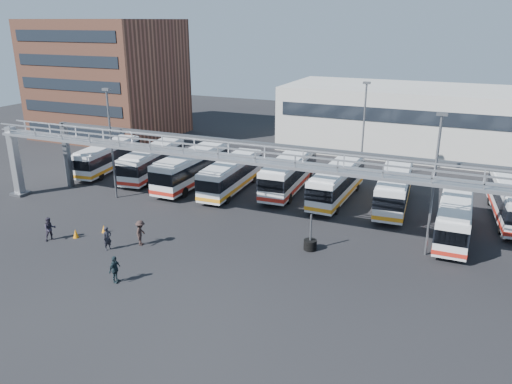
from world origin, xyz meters
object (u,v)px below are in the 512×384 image
at_px(pedestrian_b, 50,229).
at_px(cone_right, 76,233).
at_px(bus_0, 108,156).
at_px(bus_4, 289,172).
at_px(light_pole_mid, 434,178).
at_px(light_pole_back, 364,127).
at_px(light_pole_left, 111,138).
at_px(bus_5, 337,182).
at_px(pedestrian_d, 115,269).
at_px(bus_2, 193,167).
at_px(bus_3, 231,174).
at_px(cone_left, 104,229).
at_px(bus_6, 394,188).
at_px(pedestrian_a, 107,238).
at_px(tire_stack, 310,244).
at_px(pedestrian_c, 141,233).
at_px(bus_7, 454,217).
at_px(bus_1, 153,160).
at_px(bus_8, 512,200).

relative_size(pedestrian_b, cone_right, 2.70).
bearing_deg(bus_0, bus_4, -2.48).
xyz_separation_m(light_pole_mid, light_pole_back, (-8.00, 15.00, 0.00)).
relative_size(light_pole_back, cone_right, 14.89).
xyz_separation_m(light_pole_left, bus_5, (19.14, 7.67, -3.95)).
distance_m(bus_4, pedestrian_b, 22.19).
height_order(bus_4, pedestrian_d, bus_4).
xyz_separation_m(bus_2, cone_right, (-1.70, -14.89, -1.58)).
relative_size(bus_3, pedestrian_d, 5.79).
height_order(bus_0, bus_5, bus_5).
distance_m(light_pole_mid, cone_left, 25.00).
height_order(bus_0, cone_right, bus_0).
bearing_deg(bus_6, bus_5, 179.59).
height_order(bus_0, pedestrian_a, bus_0).
relative_size(bus_0, pedestrian_d, 5.72).
bearing_deg(pedestrian_d, light_pole_back, -22.63).
bearing_deg(bus_5, pedestrian_a, -124.12).
height_order(light_pole_left, cone_right, light_pole_left).
distance_m(pedestrian_d, tire_stack, 13.77).
distance_m(light_pole_back, bus_0, 27.65).
xyz_separation_m(bus_2, tire_stack, (15.48, -9.71, -1.46)).
relative_size(bus_3, cone_right, 15.35).
relative_size(pedestrian_c, pedestrian_d, 1.06).
bearing_deg(tire_stack, cone_left, -167.55).
relative_size(light_pole_mid, pedestrian_d, 5.62).
height_order(bus_7, cone_right, bus_7).
bearing_deg(tire_stack, pedestrian_b, -161.25).
xyz_separation_m(light_pole_back, bus_5, (-0.86, -6.33, -3.95)).
bearing_deg(pedestrian_b, pedestrian_d, -79.73).
height_order(light_pole_mid, bus_7, light_pole_mid).
xyz_separation_m(pedestrian_a, tire_stack, (13.51, 5.88, -0.43)).
relative_size(light_pole_left, bus_6, 0.94).
bearing_deg(bus_1, pedestrian_d, -68.42).
relative_size(bus_6, pedestrian_c, 5.62).
bearing_deg(bus_6, pedestrian_c, -139.05).
bearing_deg(light_pole_mid, cone_left, -165.77).
bearing_deg(tire_stack, pedestrian_a, -156.48).
relative_size(bus_8, pedestrian_c, 5.63).
height_order(light_pole_left, bus_1, light_pole_left).
bearing_deg(light_pole_mid, bus_7, 68.59).
distance_m(bus_2, bus_8, 29.10).
distance_m(light_pole_back, bus_8, 15.24).
xyz_separation_m(pedestrian_b, cone_right, (1.38, 1.13, -0.58)).
height_order(bus_1, bus_4, bus_4).
distance_m(bus_0, bus_2, 11.12).
height_order(light_pole_back, bus_5, light_pole_back).
relative_size(bus_2, cone_left, 18.42).
xyz_separation_m(bus_8, pedestrian_d, (-23.43, -21.67, -0.89)).
height_order(light_pole_mid, pedestrian_c, light_pole_mid).
xyz_separation_m(light_pole_back, bus_3, (-10.91, -7.94, -3.97)).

